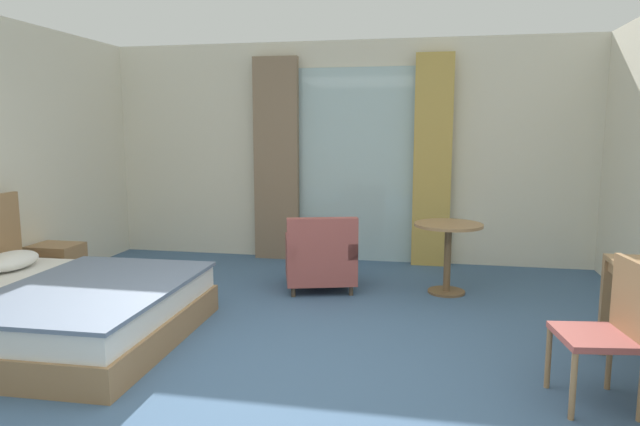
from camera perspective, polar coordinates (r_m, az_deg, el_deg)
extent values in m
cube|color=#426084|center=(3.98, -5.87, -16.91)|extent=(6.66, 7.76, 0.10)
cube|color=silver|center=(7.13, 2.53, 6.18)|extent=(6.26, 0.12, 2.73)
cube|color=silver|center=(7.05, 3.40, 4.81)|extent=(1.50, 0.02, 2.40)
cube|color=#897056|center=(7.14, -4.45, 5.40)|extent=(0.57, 0.10, 2.54)
cube|color=tan|center=(6.88, 11.34, 5.14)|extent=(0.45, 0.10, 2.54)
cube|color=#9E754C|center=(5.00, -25.20, -10.24)|extent=(2.05, 1.92, 0.23)
cube|color=white|center=(4.94, -25.36, -7.91)|extent=(1.99, 1.86, 0.19)
cube|color=slate|center=(4.73, -22.13, -7.03)|extent=(1.37, 1.88, 0.03)
ellipsoid|color=white|center=(5.67, -28.85, -4.27)|extent=(0.36, 0.58, 0.16)
cube|color=#9E754C|center=(6.51, -25.14, -4.92)|extent=(0.48, 0.39, 0.47)
cube|color=olive|center=(6.34, -26.25, -4.47)|extent=(0.40, 0.01, 0.11)
cube|color=#9E754C|center=(4.67, 26.91, -8.51)|extent=(0.06, 0.06, 0.72)
cube|color=#9E4C47|center=(3.81, 26.12, -11.23)|extent=(0.48, 0.50, 0.04)
cube|color=#9E754C|center=(3.82, 29.04, -7.54)|extent=(0.10, 0.42, 0.45)
cylinder|color=#9E754C|center=(4.00, 22.16, -13.46)|extent=(0.04, 0.04, 0.40)
cylinder|color=#9E754C|center=(3.65, 24.30, -15.74)|extent=(0.04, 0.04, 0.40)
cylinder|color=#9E754C|center=(4.14, 27.29, -13.04)|extent=(0.04, 0.04, 0.40)
cube|color=#9E4C47|center=(5.90, -0.02, -5.39)|extent=(0.87, 0.87, 0.27)
cube|color=#9E4C47|center=(5.54, 0.24, -2.65)|extent=(0.71, 0.31, 0.42)
cube|color=#9E4C47|center=(5.89, 2.90, -3.27)|extent=(0.29, 0.71, 0.16)
cube|color=#9E4C47|center=(5.84, -2.96, -3.37)|extent=(0.29, 0.71, 0.16)
cylinder|color=#4C3D2D|center=(6.26, 2.42, -6.34)|extent=(0.04, 0.04, 0.10)
cylinder|color=#4C3D2D|center=(6.22, -2.93, -6.46)|extent=(0.04, 0.04, 0.10)
cylinder|color=#4C3D2D|center=(5.70, 3.17, -7.84)|extent=(0.04, 0.04, 0.10)
cylinder|color=#4C3D2D|center=(5.65, -2.72, -7.99)|extent=(0.04, 0.04, 0.10)
cylinder|color=#9E754C|center=(5.77, 12.92, -1.18)|extent=(0.68, 0.68, 0.03)
cylinder|color=brown|center=(5.84, 12.80, -4.66)|extent=(0.07, 0.07, 0.69)
cylinder|color=brown|center=(5.93, 12.70, -7.79)|extent=(0.37, 0.37, 0.02)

